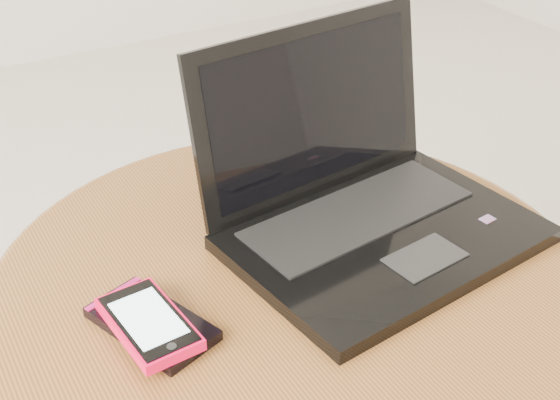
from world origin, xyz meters
TOP-DOWN VIEW (x-y plane):
  - table at (0.05, -0.01)m, footprint 0.64×0.64m
  - laptop at (0.16, 0.02)m, footprint 0.35×0.30m
  - phone_black at (-0.11, -0.02)m, footprint 0.10×0.14m
  - phone_pink at (-0.11, -0.03)m, footprint 0.07×0.11m

SIDE VIEW (x-z plane):
  - table at x=0.05m, z-range 0.14..0.65m
  - phone_black at x=-0.11m, z-range 0.51..0.52m
  - phone_pink at x=-0.11m, z-range 0.52..0.53m
  - laptop at x=0.16m, z-range 0.44..0.65m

